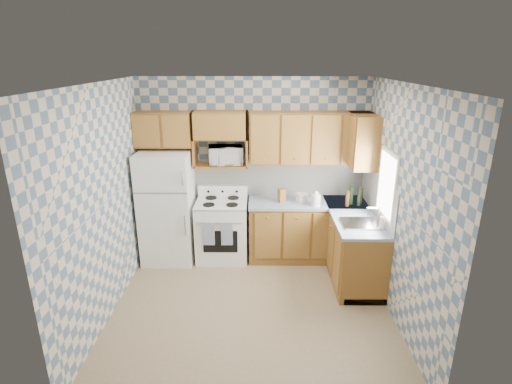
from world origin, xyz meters
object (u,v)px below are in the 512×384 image
at_px(microwave, 226,155).
at_px(electric_kettle, 316,200).
at_px(stove_body, 222,230).
at_px(refrigerator, 167,207).

xyz_separation_m(microwave, electric_kettle, (1.31, -0.35, -0.58)).
bearing_deg(stove_body, microwave, 70.07).
bearing_deg(microwave, electric_kettle, -23.22).
bearing_deg(refrigerator, microwave, 13.13).
distance_m(microwave, electric_kettle, 1.48).
relative_size(microwave, electric_kettle, 2.85).
xyz_separation_m(refrigerator, microwave, (0.87, 0.20, 0.75)).
bearing_deg(stove_body, electric_kettle, -7.06).
relative_size(stove_body, electric_kettle, 5.23).
height_order(stove_body, microwave, microwave).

